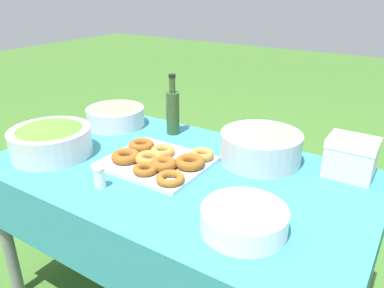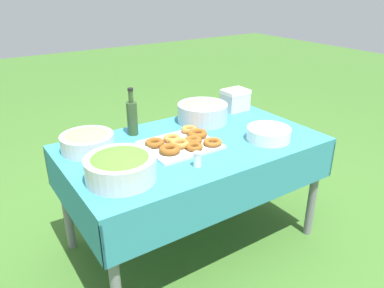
{
  "view_description": "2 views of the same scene",
  "coord_description": "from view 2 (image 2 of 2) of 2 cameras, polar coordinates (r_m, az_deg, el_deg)",
  "views": [
    {
      "loc": [
        0.74,
        -1.04,
        1.34
      ],
      "look_at": [
        0.03,
        0.06,
        0.77
      ],
      "focal_mm": 35.0,
      "sensor_mm": 36.0,
      "label": 1
    },
    {
      "loc": [
        -1.08,
        -1.61,
        1.53
      ],
      "look_at": [
        -0.05,
        -0.06,
        0.7
      ],
      "focal_mm": 35.0,
      "sensor_mm": 36.0,
      "label": 2
    }
  ],
  "objects": [
    {
      "name": "ground_plane",
      "position": [
        2.47,
        0.11,
        -14.32
      ],
      "size": [
        14.0,
        14.0,
        0.0
      ],
      "primitive_type": "plane",
      "color": "#3D6B28"
    },
    {
      "name": "picnic_table",
      "position": [
        2.15,
        0.13,
        -1.9
      ],
      "size": [
        1.44,
        0.84,
        0.68
      ],
      "color": "teal",
      "rests_on": "ground_plane"
    },
    {
      "name": "cooler_box",
      "position": [
        2.64,
        6.58,
        6.7
      ],
      "size": [
        0.17,
        0.14,
        0.15
      ],
      "color": "silver",
      "rests_on": "picnic_table"
    },
    {
      "name": "olive_oil_bottle",
      "position": [
        2.21,
        -9.1,
        4.14
      ],
      "size": [
        0.06,
        0.06,
        0.28
      ],
      "color": "#2D4723",
      "rests_on": "picnic_table"
    },
    {
      "name": "donut_platter",
      "position": [
        2.06,
        -1.46,
        0.26
      ],
      "size": [
        0.4,
        0.35,
        0.05
      ],
      "color": "silver",
      "rests_on": "picnic_table"
    },
    {
      "name": "salad_bowl",
      "position": [
        1.73,
        -10.85,
        -3.3
      ],
      "size": [
        0.33,
        0.33,
        0.13
      ],
      "color": "silver",
      "rests_on": "picnic_table"
    },
    {
      "name": "pasta_bowl",
      "position": [
        2.4,
        1.62,
        5.08
      ],
      "size": [
        0.32,
        0.32,
        0.14
      ],
      "color": "#B2B7BC",
      "rests_on": "picnic_table"
    },
    {
      "name": "salt_shaker",
      "position": [
        1.83,
        0.82,
        -2.34
      ],
      "size": [
        0.04,
        0.04,
        0.08
      ],
      "color": "white",
      "rests_on": "picnic_table"
    },
    {
      "name": "plate_stack",
      "position": [
        2.18,
        11.59,
        1.54
      ],
      "size": [
        0.25,
        0.25,
        0.07
      ],
      "color": "white",
      "rests_on": "picnic_table"
    },
    {
      "name": "bread_bowl",
      "position": [
        2.07,
        -15.69,
        0.52
      ],
      "size": [
        0.28,
        0.28,
        0.11
      ],
      "color": "silver",
      "rests_on": "picnic_table"
    }
  ]
}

